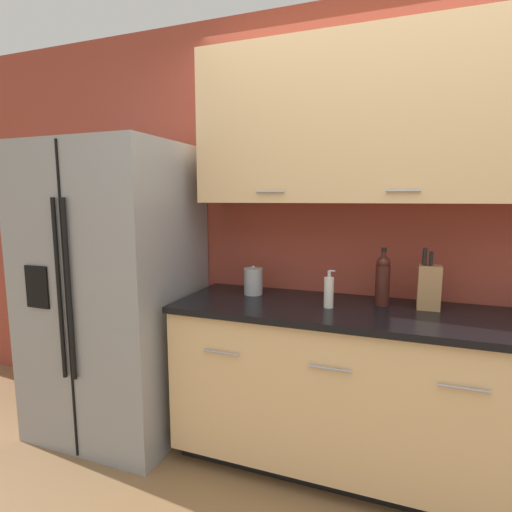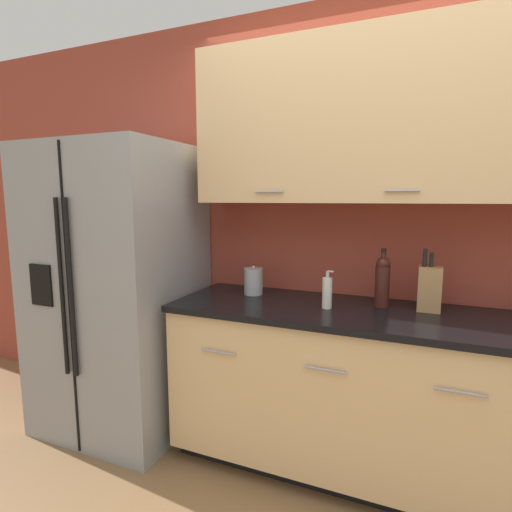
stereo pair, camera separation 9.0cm
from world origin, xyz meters
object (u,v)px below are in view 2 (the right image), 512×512
Objects in this scene: wine_bottle at (382,280)px; soap_dispenser at (327,293)px; knife_block at (429,288)px; refrigerator at (119,289)px; steel_canister at (254,281)px.

wine_bottle is 1.55× the size of soap_dispenser.
wine_bottle is (-0.23, -0.00, 0.02)m from knife_block.
refrigerator is 1.35m from soap_dispenser.
wine_bottle is 0.31m from soap_dispenser.
wine_bottle is 1.78× the size of steel_canister.
refrigerator is at bearing -178.13° from soap_dispenser.
refrigerator is 1.86m from knife_block.
soap_dispenser is (-0.26, -0.15, -0.06)m from wine_bottle.
soap_dispenser is (1.35, 0.04, 0.09)m from refrigerator.
knife_block is 0.23m from wine_bottle.
steel_canister is at bearing -179.23° from knife_block.
wine_bottle reaches higher than soap_dispenser.
knife_block is 0.52m from soap_dispenser.
refrigerator is 5.80× the size of wine_bottle.
refrigerator is at bearing -173.10° from wine_bottle.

